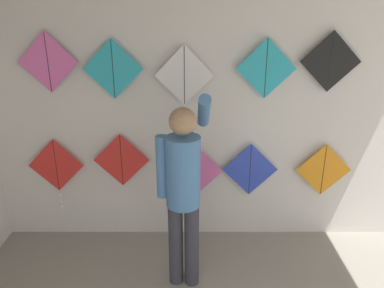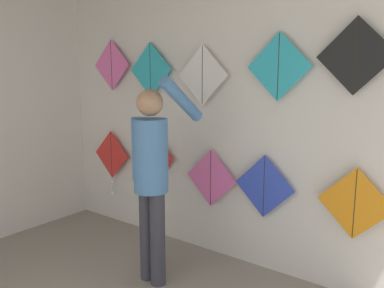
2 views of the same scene
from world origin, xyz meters
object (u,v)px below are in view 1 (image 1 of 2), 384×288
object	(u,v)px
shopkeeper	(184,184)
kite_5	(49,62)
kite_2	(196,171)
kite_7	(186,75)
kite_1	(123,160)
kite_8	(267,69)
kite_9	(332,62)
kite_3	(251,170)
kite_0	(58,169)
kite_4	(325,170)
kite_6	(114,69)

from	to	relation	value
shopkeeper	kite_5	size ratio (longest dim) A/B	3.09
kite_2	kite_7	bearing A→B (deg)	180.00
kite_1	kite_7	xyz separation A→B (m)	(0.65, 0.00, 0.87)
kite_8	kite_9	xyz separation A→B (m)	(0.59, 0.00, 0.06)
kite_3	kite_5	size ratio (longest dim) A/B	1.00
kite_5	kite_0	bearing A→B (deg)	-179.08
kite_1	kite_4	distance (m)	2.08
kite_6	shopkeeper	bearing A→B (deg)	-47.20
kite_4	kite_9	xyz separation A→B (m)	(-0.07, 0.00, 1.11)
shopkeeper	kite_1	size ratio (longest dim) A/B	3.09
kite_2	kite_4	distance (m)	1.32
shopkeeper	kite_1	distance (m)	0.97
kite_3	kite_8	xyz separation A→B (m)	(0.09, 0.00, 1.04)
kite_9	kite_4	bearing A→B (deg)	0.00
kite_1	shopkeeper	bearing A→B (deg)	-47.96
kite_5	kite_9	size ratio (longest dim) A/B	1.00
kite_1	kite_4	world-z (taller)	kite_1
kite_5	kite_9	bearing A→B (deg)	0.00
kite_3	kite_6	distance (m)	1.69
kite_8	kite_6	bearing A→B (deg)	180.00
shopkeeper	kite_6	bearing A→B (deg)	140.96
kite_0	kite_8	size ratio (longest dim) A/B	1.37
kite_0	kite_7	xyz separation A→B (m)	(1.33, 0.00, 0.96)
kite_6	kite_9	xyz separation A→B (m)	(2.03, 0.00, 0.07)
kite_3	kite_7	world-z (taller)	kite_7
kite_2	kite_7	distance (m)	0.99
kite_4	shopkeeper	bearing A→B (deg)	-153.30
kite_8	kite_3	bearing A→B (deg)	180.00
shopkeeper	kite_7	bearing A→B (deg)	98.04
kite_6	kite_0	bearing A→B (deg)	-179.92
kite_3	kite_9	distance (m)	1.30
kite_6	kite_7	xyz separation A→B (m)	(0.67, 0.00, -0.06)
kite_5	kite_1	bearing A→B (deg)	0.00
kite_6	kite_4	bearing A→B (deg)	0.00
kite_7	kite_8	xyz separation A→B (m)	(0.76, 0.00, 0.06)
kite_1	kite_2	xyz separation A→B (m)	(0.76, 0.00, -0.12)
kite_2	kite_8	distance (m)	1.24
kite_7	kite_6	bearing A→B (deg)	180.00
kite_4	kite_6	size ratio (longest dim) A/B	1.00
kite_3	kite_6	xyz separation A→B (m)	(-1.34, 0.00, 1.03)
kite_5	kite_7	world-z (taller)	kite_5
kite_2	kite_9	size ratio (longest dim) A/B	1.00
kite_1	kite_6	size ratio (longest dim) A/B	1.00
kite_1	kite_3	size ratio (longest dim) A/B	1.00
kite_9	kite_1	bearing A→B (deg)	180.00
shopkeeper	kite_7	distance (m)	1.06
kite_2	kite_0	bearing A→B (deg)	-179.96
kite_1	kite_8	xyz separation A→B (m)	(1.41, 0.00, 0.93)
kite_5	kite_8	distance (m)	2.03
kite_6	kite_9	size ratio (longest dim) A/B	1.00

